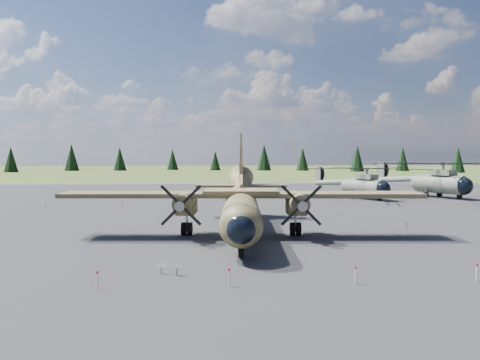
{
  "coord_description": "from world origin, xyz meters",
  "views": [
    {
      "loc": [
        0.88,
        -34.9,
        6.09
      ],
      "look_at": [
        3.68,
        2.0,
        4.15
      ],
      "focal_mm": 35.0,
      "sensor_mm": 36.0,
      "label": 1
    }
  ],
  "objects": [
    {
      "name": "ground",
      "position": [
        0.0,
        0.0,
        0.0
      ],
      "size": [
        500.0,
        500.0,
        0.0
      ],
      "primitive_type": "plane",
      "color": "#515827",
      "rests_on": "ground"
    },
    {
      "name": "apron",
      "position": [
        0.0,
        10.0,
        0.0
      ],
      "size": [
        120.0,
        120.0,
        0.04
      ],
      "primitive_type": "cube",
      "color": "#58585D",
      "rests_on": "ground"
    },
    {
      "name": "transport_plane",
      "position": [
        3.69,
        0.88,
        2.54
      ],
      "size": [
        26.87,
        24.35,
        8.84
      ],
      "rotation": [
        0.0,
        0.0,
        -0.08
      ],
      "color": "#32371D",
      "rests_on": "ground"
    },
    {
      "name": "helicopter_near",
      "position": [
        23.06,
        28.56,
        3.12
      ],
      "size": [
        23.01,
        23.01,
        4.4
      ],
      "rotation": [
        0.0,
        0.0,
        0.43
      ],
      "color": "slate",
      "rests_on": "ground"
    },
    {
      "name": "helicopter_mid",
      "position": [
        34.73,
        30.02,
        3.61
      ],
      "size": [
        26.22,
        26.22,
        5.09
      ],
      "rotation": [
        0.0,
        0.0,
        0.4
      ],
      "color": "slate",
      "rests_on": "ground"
    },
    {
      "name": "info_placard_left",
      "position": [
        -1.36,
        -10.9,
        0.4
      ],
      "size": [
        0.4,
        0.19,
        0.61
      ],
      "rotation": [
        0.0,
        0.0,
        0.08
      ],
      "color": "gray",
      "rests_on": "ground"
    },
    {
      "name": "info_placard_right",
      "position": [
        -0.55,
        -11.33,
        0.47
      ],
      "size": [
        0.47,
        0.26,
        0.7
      ],
      "rotation": [
        0.0,
        0.0,
        0.16
      ],
      "color": "gray",
      "rests_on": "ground"
    },
    {
      "name": "barrier_fence",
      "position": [
        -0.46,
        -0.08,
        0.51
      ],
      "size": [
        33.12,
        29.62,
        0.85
      ],
      "color": "white",
      "rests_on": "ground"
    },
    {
      "name": "treeline",
      "position": [
        7.28,
        6.06,
        4.73
      ],
      "size": [
        336.18,
        334.85,
        10.99
      ],
      "color": "black",
      "rests_on": "ground"
    }
  ]
}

